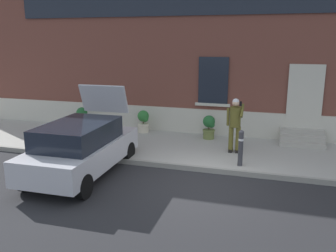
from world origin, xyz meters
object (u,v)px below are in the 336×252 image
at_px(hatchback_car_silver, 82,147).
at_px(bollard_far_left, 114,136).
at_px(planter_olive, 209,126).
at_px(planter_charcoal, 82,117).
at_px(planter_cream, 143,121).
at_px(bollard_near_person, 241,147).
at_px(person_on_phone, 235,122).

relative_size(hatchback_car_silver, bollard_far_left, 3.92).
relative_size(bollard_far_left, planter_olive, 1.22).
xyz_separation_m(bollard_far_left, planter_charcoal, (-2.65, 2.66, -0.11)).
distance_m(hatchback_car_silver, planter_charcoal, 4.91).
height_order(planter_charcoal, planter_olive, same).
distance_m(planter_cream, planter_olive, 2.61).
height_order(planter_charcoal, planter_cream, same).
distance_m(bollard_near_person, person_on_phone, 1.28).
relative_size(hatchback_car_silver, planter_charcoal, 4.76).
relative_size(bollard_near_person, person_on_phone, 0.60).
relative_size(hatchback_car_silver, person_on_phone, 2.34).
bearing_deg(bollard_near_person, bollard_far_left, 180.00).
distance_m(hatchback_car_silver, bollard_near_person, 4.43).
relative_size(hatchback_car_silver, planter_olive, 4.76).
relative_size(bollard_near_person, planter_olive, 1.22).
relative_size(hatchback_car_silver, bollard_near_person, 3.92).
xyz_separation_m(bollard_near_person, planter_cream, (-3.99, 2.77, -0.11)).
xyz_separation_m(person_on_phone, planter_cream, (-3.67, 1.61, -0.55)).
bearing_deg(person_on_phone, hatchback_car_silver, -156.17).
relative_size(person_on_phone, planter_cream, 2.04).
bearing_deg(hatchback_car_silver, bollard_far_left, 82.57).
bearing_deg(planter_charcoal, planter_olive, -0.90).
distance_m(bollard_near_person, planter_charcoal, 7.10).
distance_m(bollard_near_person, planter_cream, 4.86).
xyz_separation_m(bollard_near_person, person_on_phone, (-0.31, 1.16, 0.44)).
relative_size(person_on_phone, planter_olive, 2.04).
height_order(planter_cream, planter_olive, same).
xyz_separation_m(planter_charcoal, planter_cream, (2.60, 0.11, 0.00)).
height_order(hatchback_car_silver, planter_cream, hatchback_car_silver).
bearing_deg(planter_charcoal, planter_cream, 2.45).
xyz_separation_m(bollard_near_person, bollard_far_left, (-3.93, 0.00, 0.00)).
height_order(bollard_far_left, planter_charcoal, bollard_far_left).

